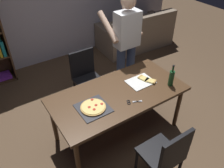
{
  "coord_description": "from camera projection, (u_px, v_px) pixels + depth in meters",
  "views": [
    {
      "loc": [
        -1.35,
        -1.89,
        2.65
      ],
      "look_at": [
        0.0,
        0.15,
        0.8
      ],
      "focal_mm": 36.91,
      "sensor_mm": 36.0,
      "label": 1
    }
  ],
  "objects": [
    {
      "name": "ground_plane",
      "position": [
        118.0,
        132.0,
        3.45
      ],
      "size": [
        12.0,
        12.0,
        0.0
      ],
      "primitive_type": "plane",
      "color": "brown"
    },
    {
      "name": "dining_table",
      "position": [
        118.0,
        97.0,
        3.04
      ],
      "size": [
        1.78,
        0.89,
        0.75
      ],
      "color": "#4C331E",
      "rests_on": "ground_plane"
    },
    {
      "name": "chair_near_camera",
      "position": [
        166.0,
        154.0,
        2.52
      ],
      "size": [
        0.42,
        0.42,
        0.9
      ],
      "color": "black",
      "rests_on": "ground_plane"
    },
    {
      "name": "chair_far_side",
      "position": [
        86.0,
        74.0,
        3.76
      ],
      "size": [
        0.42,
        0.42,
        0.9
      ],
      "color": "black",
      "rests_on": "ground_plane"
    },
    {
      "name": "couch",
      "position": [
        136.0,
        35.0,
        5.43
      ],
      "size": [
        1.74,
        0.93,
        0.85
      ],
      "color": "gray",
      "rests_on": "ground_plane"
    },
    {
      "name": "person_serving_pizza",
      "position": [
        126.0,
        43.0,
        3.6
      ],
      "size": [
        0.55,
        0.54,
        1.75
      ],
      "color": "#38476B",
      "rests_on": "ground_plane"
    },
    {
      "name": "pepperoni_pizza_on_tray",
      "position": [
        93.0,
        107.0,
        2.75
      ],
      "size": [
        0.37,
        0.37,
        0.04
      ],
      "color": "#2D2D33",
      "rests_on": "dining_table"
    },
    {
      "name": "pizza_slices_on_towel",
      "position": [
        143.0,
        81.0,
        3.19
      ],
      "size": [
        0.37,
        0.3,
        0.03
      ],
      "color": "white",
      "rests_on": "dining_table"
    },
    {
      "name": "wine_bottle",
      "position": [
        171.0,
        78.0,
        3.06
      ],
      "size": [
        0.07,
        0.07,
        0.32
      ],
      "color": "#194723",
      "rests_on": "dining_table"
    },
    {
      "name": "kitchen_scissors",
      "position": [
        132.0,
        102.0,
        2.85
      ],
      "size": [
        0.2,
        0.13,
        0.01
      ],
      "color": "silver",
      "rests_on": "dining_table"
    }
  ]
}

